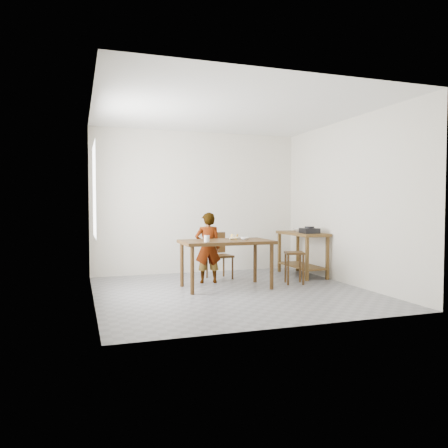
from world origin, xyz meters
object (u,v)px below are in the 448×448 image
object	(u,v)px
dining_table	(226,264)
prep_counter	(302,254)
child	(208,248)
stool	(294,268)
dining_chair	(220,256)

from	to	relation	value
dining_table	prep_counter	world-z (taller)	prep_counter
child	stool	size ratio (longest dim) A/B	2.23
dining_table	child	size ratio (longest dim) A/B	1.19
dining_table	prep_counter	xyz separation A→B (m)	(1.72, 0.70, 0.03)
dining_chair	prep_counter	bearing A→B (deg)	-14.68
prep_counter	stool	size ratio (longest dim) A/B	2.27
child	dining_chair	xyz separation A→B (m)	(0.32, 0.33, -0.18)
dining_table	child	distance (m)	0.58
prep_counter	stool	distance (m)	0.90
prep_counter	stool	world-z (taller)	prep_counter
dining_table	dining_chair	world-z (taller)	dining_chair
dining_chair	stool	world-z (taller)	dining_chair
child	stool	bearing A→B (deg)	165.80
dining_table	stool	size ratio (longest dim) A/B	2.65
dining_table	child	world-z (taller)	child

